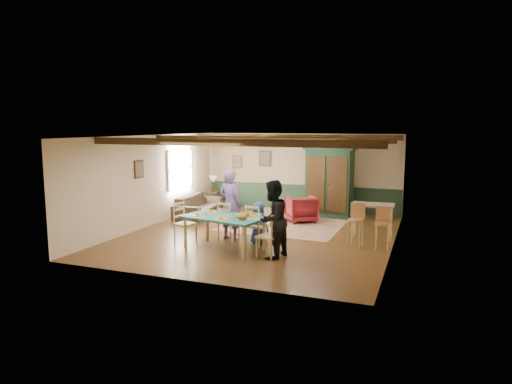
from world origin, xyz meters
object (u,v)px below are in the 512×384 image
(dining_chair_end_left, at_px, (185,223))
(end_table, at_px, (214,200))
(dining_table, at_px, (224,233))
(bar_stool_left, at_px, (356,225))
(bar_stool_right, at_px, (382,229))
(armchair, at_px, (301,209))
(dining_chair_end_right, at_px, (268,235))
(sofa, at_px, (199,205))
(person_woman, at_px, (272,219))
(armoire, at_px, (329,182))
(counter_table, at_px, (372,221))
(dining_chair_far_left, at_px, (229,221))
(dining_chair_far_right, at_px, (257,225))
(person_man, at_px, (230,205))
(person_child, at_px, (258,223))
(table_lamp, at_px, (213,184))
(cat, at_px, (242,216))

(dining_chair_end_left, bearing_deg, end_table, 29.37)
(dining_table, bearing_deg, end_table, 118.77)
(bar_stool_left, height_order, bar_stool_right, bar_stool_left)
(armchair, xyz_separation_m, end_table, (-3.62, 1.19, -0.10))
(dining_chair_end_left, relative_size, dining_chair_end_right, 1.00)
(dining_table, xyz_separation_m, end_table, (-2.72, 4.95, -0.10))
(dining_table, height_order, dining_chair_end_right, dining_chair_end_right)
(bar_stool_left, bearing_deg, armchair, 137.77)
(dining_chair_end_right, height_order, sofa, dining_chair_end_right)
(dining_table, bearing_deg, person_woman, -11.63)
(armoire, height_order, counter_table, armoire)
(dining_chair_end_right, bearing_deg, end_table, -131.27)
(dining_chair_far_left, bearing_deg, bar_stool_left, -158.85)
(armoire, height_order, bar_stool_left, armoire)
(dining_chair_far_right, relative_size, end_table, 1.67)
(dining_chair_end_left, bearing_deg, sofa, 34.14)
(person_man, bearing_deg, end_table, -46.79)
(dining_table, xyz_separation_m, person_man, (-0.25, 0.93, 0.53))
(dining_chair_end_right, relative_size, person_child, 0.95)
(person_woman, height_order, armchair, person_woman)
(end_table, bearing_deg, table_lamp, 0.00)
(end_table, bearing_deg, dining_table, -61.23)
(dining_table, xyz_separation_m, counter_table, (3.21, 2.46, 0.05))
(person_child, bearing_deg, sofa, -29.42)
(dining_chair_far_right, height_order, armoire, armoire)
(cat, bearing_deg, bar_stool_right, 38.87)
(person_woman, height_order, end_table, person_woman)
(person_child, distance_m, bar_stool_right, 3.03)
(sofa, distance_m, bar_stool_right, 6.52)
(dining_table, distance_m, person_woman, 1.43)
(person_man, bearing_deg, dining_table, 116.57)
(armchair, bearing_deg, end_table, -51.37)
(person_woman, distance_m, bar_stool_left, 2.33)
(person_woman, xyz_separation_m, counter_table, (1.89, 2.73, -0.43))
(person_child, distance_m, armoire, 4.25)
(dining_chair_far_right, relative_size, armchair, 1.15)
(person_woman, xyz_separation_m, armchair, (-0.42, 4.03, -0.49))
(sofa, bearing_deg, person_man, -144.00)
(sofa, distance_m, table_lamp, 1.55)
(dining_chair_end_left, relative_size, person_child, 0.95)
(armoire, bearing_deg, armchair, -113.90)
(person_child, bearing_deg, dining_chair_far_left, 5.71)
(table_lamp, relative_size, bar_stool_left, 0.52)
(dining_chair_far_left, bearing_deg, table_lamp, -47.50)
(person_woman, bearing_deg, person_man, -115.87)
(person_man, distance_m, end_table, 4.76)
(person_child, xyz_separation_m, bar_stool_right, (2.98, 0.57, -0.02))
(armoire, distance_m, table_lamp, 4.26)
(dining_table, bearing_deg, person_child, 51.80)
(person_man, bearing_deg, bar_stool_left, -160.29)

